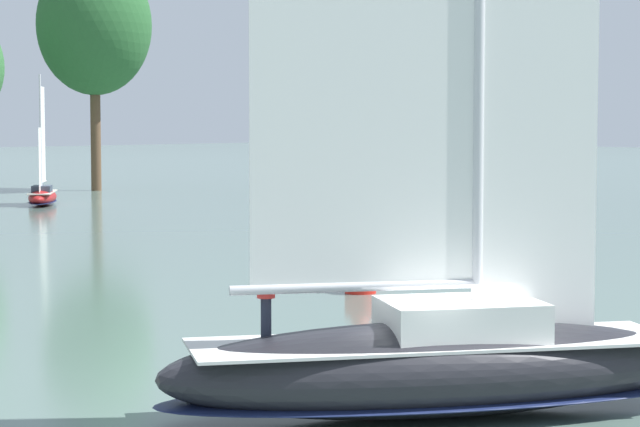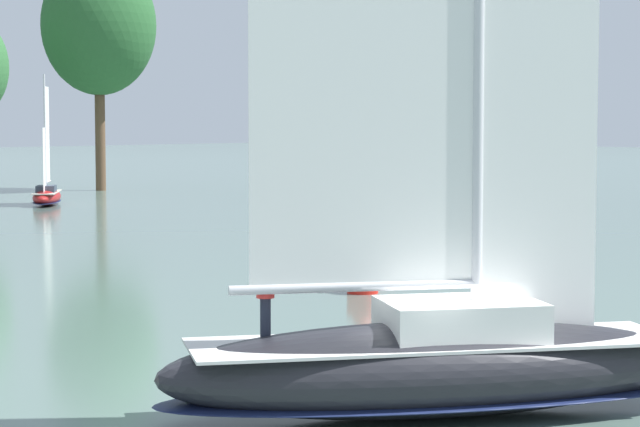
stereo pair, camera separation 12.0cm
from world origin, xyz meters
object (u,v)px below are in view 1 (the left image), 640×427
sailboat_moored_far_slip (42,194)px  channel_buoy (360,270)px  sailboat_main (435,356)px  tree_shore_left (94,26)px

sailboat_moored_far_slip → channel_buoy: size_ratio=4.58×
sailboat_main → tree_shore_left: bearing=58.8°
tree_shore_left → sailboat_main: tree_shore_left is taller
sailboat_moored_far_slip → sailboat_main: bearing=-116.7°
sailboat_main → channel_buoy: bearing=46.9°
channel_buoy → sailboat_main: bearing=-133.1°
sailboat_moored_far_slip → channel_buoy: sailboat_moored_far_slip is taller
tree_shore_left → sailboat_moored_far_slip: bearing=-138.1°
tree_shore_left → sailboat_main: bearing=-121.2°
tree_shore_left → sailboat_moored_far_slip: (-12.20, -10.96, -12.08)m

